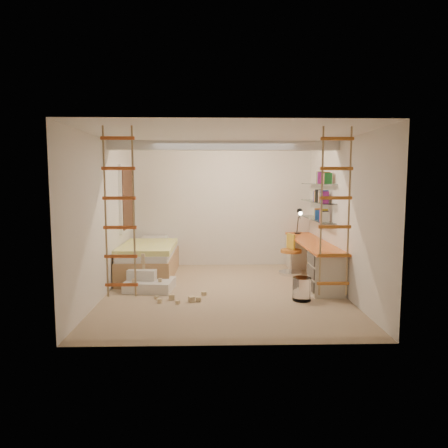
{
  "coord_description": "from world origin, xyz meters",
  "views": [
    {
      "loc": [
        -0.18,
        -6.72,
        1.91
      ],
      "look_at": [
        0.0,
        0.3,
        1.15
      ],
      "focal_mm": 32.0,
      "sensor_mm": 36.0,
      "label": 1
    }
  ],
  "objects_px": {
    "desk": "(312,259)",
    "play_platform": "(148,282)",
    "bed": "(150,260)",
    "swivel_chair": "(291,259)"
  },
  "relations": [
    {
      "from": "desk",
      "to": "play_platform",
      "type": "xyz_separation_m",
      "value": [
        -3.06,
        -0.67,
        -0.26
      ]
    },
    {
      "from": "swivel_chair",
      "to": "play_platform",
      "type": "bearing_deg",
      "value": -157.92
    },
    {
      "from": "bed",
      "to": "play_platform",
      "type": "height_order",
      "value": "bed"
    },
    {
      "from": "bed",
      "to": "play_platform",
      "type": "bearing_deg",
      "value": -82.49
    },
    {
      "from": "desk",
      "to": "swivel_chair",
      "type": "bearing_deg",
      "value": 125.43
    },
    {
      "from": "play_platform",
      "to": "bed",
      "type": "bearing_deg",
      "value": 97.51
    },
    {
      "from": "desk",
      "to": "play_platform",
      "type": "relative_size",
      "value": 3.2
    },
    {
      "from": "swivel_chair",
      "to": "play_platform",
      "type": "xyz_separation_m",
      "value": [
        -2.74,
        -1.11,
        -0.16
      ]
    },
    {
      "from": "play_platform",
      "to": "swivel_chair",
      "type": "bearing_deg",
      "value": 22.08
    },
    {
      "from": "desk",
      "to": "bed",
      "type": "xyz_separation_m",
      "value": [
        -3.2,
        0.36,
        -0.07
      ]
    }
  ]
}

